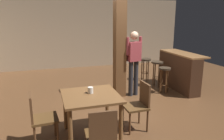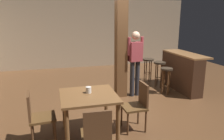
{
  "view_description": "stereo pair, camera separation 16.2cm",
  "coord_description": "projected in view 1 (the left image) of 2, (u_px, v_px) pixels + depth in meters",
  "views": [
    {
      "loc": [
        -1.84,
        -4.59,
        2.08
      ],
      "look_at": [
        -0.48,
        -0.17,
        0.95
      ],
      "focal_mm": 35.0,
      "sensor_mm": 36.0,
      "label": 1
    },
    {
      "loc": [
        -1.69,
        -4.64,
        2.08
      ],
      "look_at": [
        -0.48,
        -0.17,
        0.95
      ],
      "focal_mm": 35.0,
      "sensor_mm": 36.0,
      "label": 2
    }
  ],
  "objects": [
    {
      "name": "ground_plane",
      "position": [
        129.0,
        105.0,
        5.29
      ],
      "size": [
        10.8,
        10.8,
        0.0
      ],
      "primitive_type": "plane",
      "color": "#4C301C"
    },
    {
      "name": "wall_back",
      "position": [
        90.0,
        33.0,
        9.13
      ],
      "size": [
        8.0,
        0.1,
        2.8
      ],
      "primitive_type": "cube",
      "color": "gray",
      "rests_on": "ground_plane"
    },
    {
      "name": "pillar",
      "position": [
        120.0,
        44.0,
        5.61
      ],
      "size": [
        0.28,
        0.28,
        2.8
      ],
      "primitive_type": "cube",
      "color": "brown",
      "rests_on": "ground_plane"
    },
    {
      "name": "dining_table",
      "position": [
        91.0,
        102.0,
        3.77
      ],
      "size": [
        0.96,
        0.96,
        0.78
      ],
      "color": "brown",
      "rests_on": "ground_plane"
    },
    {
      "name": "chair_east",
      "position": [
        139.0,
        103.0,
        4.07
      ],
      "size": [
        0.43,
        0.43,
        0.89
      ],
      "color": "#4C3319",
      "rests_on": "ground_plane"
    },
    {
      "name": "chair_south",
      "position": [
        102.0,
        134.0,
        3.0
      ],
      "size": [
        0.45,
        0.45,
        0.89
      ],
      "color": "#4C3319",
      "rests_on": "ground_plane"
    },
    {
      "name": "chair_west",
      "position": [
        39.0,
        116.0,
        3.54
      ],
      "size": [
        0.45,
        0.45,
        0.89
      ],
      "color": "#4C3319",
      "rests_on": "ground_plane"
    },
    {
      "name": "napkin_cup",
      "position": [
        90.0,
        90.0,
        3.81
      ],
      "size": [
        0.1,
        0.1,
        0.11
      ],
      "primitive_type": "cylinder",
      "color": "beige",
      "rests_on": "dining_table"
    },
    {
      "name": "standing_person",
      "position": [
        134.0,
        59.0,
        5.72
      ],
      "size": [
        0.47,
        0.26,
        1.72
      ],
      "color": "maroon",
      "rests_on": "ground_plane"
    },
    {
      "name": "bar_counter",
      "position": [
        179.0,
        71.0,
        6.37
      ],
      "size": [
        0.56,
        1.63,
        1.07
      ],
      "color": "brown",
      "rests_on": "ground_plane"
    },
    {
      "name": "bar_stool_near",
      "position": [
        164.0,
        74.0,
        6.01
      ],
      "size": [
        0.33,
        0.33,
        0.73
      ],
      "color": "#2D2319",
      "rests_on": "ground_plane"
    },
    {
      "name": "bar_stool_mid",
      "position": [
        157.0,
        68.0,
        6.59
      ],
      "size": [
        0.36,
        0.36,
        0.77
      ],
      "color": "#2D2319",
      "rests_on": "ground_plane"
    },
    {
      "name": "bar_stool_far",
      "position": [
        145.0,
        64.0,
        7.26
      ],
      "size": [
        0.37,
        0.37,
        0.73
      ],
      "color": "#2D2319",
      "rests_on": "ground_plane"
    }
  ]
}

